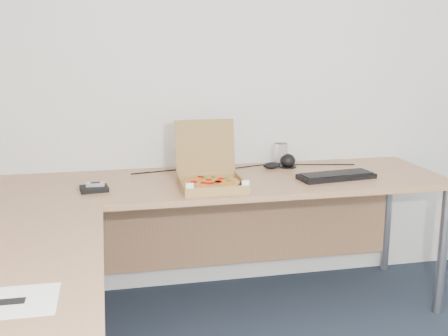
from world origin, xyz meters
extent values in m
cube|color=#A9764F|center=(-0.50, 1.40, 0.71)|extent=(2.50, 0.70, 0.03)
cylinder|color=gray|center=(0.70, 1.70, 0.35)|extent=(0.05, 0.05, 0.70)
cube|color=olive|center=(-0.52, 1.25, 0.73)|extent=(0.31, 0.31, 0.01)
cube|color=olive|center=(-0.52, 1.42, 0.89)|extent=(0.31, 0.06, 0.30)
cylinder|color=tan|center=(-0.52, 1.25, 0.75)|extent=(0.28, 0.28, 0.02)
cylinder|color=red|center=(-0.52, 1.25, 0.76)|extent=(0.24, 0.24, 0.00)
cylinder|color=white|center=(-0.04, 1.63, 0.80)|extent=(0.08, 0.08, 0.13)
cube|color=black|center=(0.16, 1.29, 0.74)|extent=(0.42, 0.20, 0.03)
ellipsoid|color=black|center=(-0.10, 1.59, 0.75)|extent=(0.11, 0.08, 0.04)
cube|color=black|center=(-1.09, 1.31, 0.74)|extent=(0.14, 0.12, 0.02)
cube|color=#B2B5BA|center=(-1.08, 1.32, 0.76)|extent=(0.09, 0.05, 0.02)
cube|color=white|center=(-1.33, 0.15, 0.73)|extent=(0.30, 0.21, 0.00)
ellipsoid|color=black|center=(0.00, 1.61, 0.77)|extent=(0.10, 0.10, 0.08)
camera|label=1|loc=(-1.03, -1.39, 1.45)|focal=44.95mm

